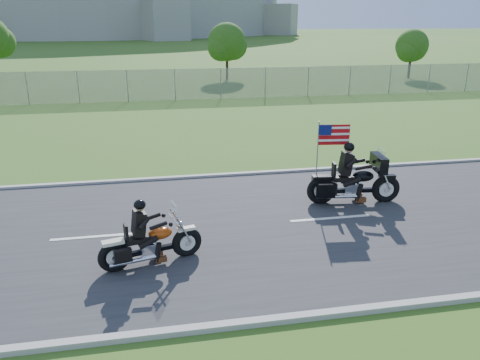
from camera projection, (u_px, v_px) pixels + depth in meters
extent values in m
plane|color=#28551A|center=(180.00, 232.00, 11.77)|extent=(420.00, 420.00, 0.00)
cube|color=#28282B|center=(179.00, 231.00, 11.76)|extent=(120.00, 8.00, 0.04)
cube|color=#9E9B93|center=(172.00, 178.00, 15.51)|extent=(120.00, 0.18, 0.12)
cube|color=#9E9B93|center=(194.00, 330.00, 7.99)|extent=(120.00, 0.18, 0.12)
cube|color=gray|center=(78.00, 87.00, 29.14)|extent=(60.00, 0.03, 2.00)
cylinder|color=#A3A099|center=(90.00, 3.00, 162.86)|extent=(130.00, 130.00, 20.00)
cylinder|color=#382316|center=(227.00, 65.00, 40.25)|extent=(0.22, 0.22, 2.52)
sphere|color=#284913|center=(227.00, 42.00, 39.62)|extent=(3.20, 3.20, 3.20)
sphere|color=#284913|center=(233.00, 46.00, 40.30)|extent=(2.40, 2.40, 2.40)
sphere|color=#284913|center=(221.00, 48.00, 39.30)|extent=(2.24, 2.24, 2.24)
cylinder|color=#382316|center=(410.00, 65.00, 41.20)|extent=(0.22, 0.22, 2.24)
sphere|color=#284913|center=(412.00, 46.00, 40.65)|extent=(2.80, 2.80, 2.80)
sphere|color=#284913|center=(415.00, 49.00, 41.24)|extent=(2.10, 2.10, 2.10)
sphere|color=#284913|center=(408.00, 51.00, 40.37)|extent=(1.96, 1.96, 1.96)
torus|color=black|center=(187.00, 242.00, 10.43)|extent=(0.72, 0.34, 0.70)
torus|color=black|center=(114.00, 257.00, 9.78)|extent=(0.72, 0.34, 0.70)
ellipsoid|color=#B5410D|center=(160.00, 233.00, 10.08)|extent=(0.59, 0.42, 0.26)
cube|color=black|center=(138.00, 239.00, 9.89)|extent=(0.57, 0.40, 0.11)
cube|color=black|center=(139.00, 223.00, 9.79)|extent=(0.31, 0.42, 0.52)
sphere|color=black|center=(140.00, 205.00, 9.68)|extent=(0.31, 0.31, 0.25)
cube|color=silver|center=(176.00, 211.00, 10.08)|extent=(0.15, 0.43, 0.38)
torus|color=black|center=(386.00, 189.00, 13.49)|extent=(0.84, 0.30, 0.82)
torus|color=black|center=(321.00, 190.00, 13.37)|extent=(0.84, 0.30, 0.82)
ellipsoid|color=black|center=(363.00, 176.00, 13.32)|extent=(0.66, 0.43, 0.31)
cube|color=black|center=(343.00, 178.00, 13.30)|extent=(0.65, 0.40, 0.13)
cube|color=black|center=(346.00, 164.00, 13.16)|extent=(0.32, 0.47, 0.61)
sphere|color=black|center=(349.00, 147.00, 13.00)|extent=(0.33, 0.33, 0.30)
cube|color=black|center=(379.00, 163.00, 13.21)|extent=(0.35, 0.91, 0.45)
cube|color=#B70C11|center=(334.00, 135.00, 13.09)|extent=(0.89, 0.13, 0.58)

